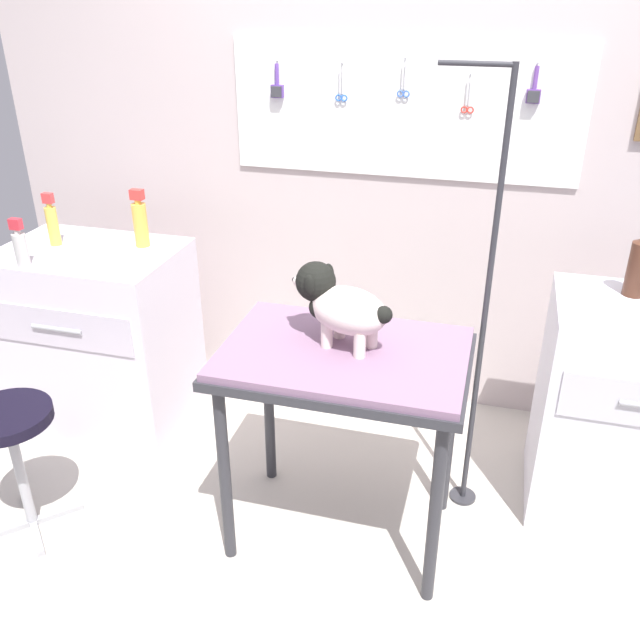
{
  "coord_description": "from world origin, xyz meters",
  "views": [
    {
      "loc": [
        0.47,
        -1.8,
        1.97
      ],
      "look_at": [
        -0.06,
        0.14,
        0.95
      ],
      "focal_mm": 37.88,
      "sensor_mm": 36.0,
      "label": 1
    }
  ],
  "objects_px": {
    "grooming_arm": "(481,327)",
    "soda_bottle": "(639,267)",
    "grooming_table": "(344,373)",
    "cabinet_right": "(629,411)",
    "counter_left": "(101,338)",
    "stool": "(11,434)",
    "detangler_spray": "(140,222)",
    "dog": "(339,304)"
  },
  "relations": [
    {
      "from": "grooming_arm",
      "to": "stool",
      "type": "distance_m",
      "value": 1.81
    },
    {
      "from": "stool",
      "to": "counter_left",
      "type": "bearing_deg",
      "value": 96.42
    },
    {
      "from": "cabinet_right",
      "to": "detangler_spray",
      "type": "distance_m",
      "value": 2.2
    },
    {
      "from": "grooming_arm",
      "to": "soda_bottle",
      "type": "distance_m",
      "value": 0.63
    },
    {
      "from": "dog",
      "to": "soda_bottle",
      "type": "distance_m",
      "value": 1.15
    },
    {
      "from": "stool",
      "to": "grooming_table",
      "type": "bearing_deg",
      "value": 14.25
    },
    {
      "from": "soda_bottle",
      "to": "cabinet_right",
      "type": "bearing_deg",
      "value": -59.17
    },
    {
      "from": "stool",
      "to": "detangler_spray",
      "type": "distance_m",
      "value": 1.05
    },
    {
      "from": "grooming_arm",
      "to": "dog",
      "type": "bearing_deg",
      "value": -149.76
    },
    {
      "from": "grooming_arm",
      "to": "detangler_spray",
      "type": "xyz_separation_m",
      "value": [
        -1.52,
        0.25,
        0.19
      ]
    },
    {
      "from": "counter_left",
      "to": "grooming_table",
      "type": "bearing_deg",
      "value": -19.27
    },
    {
      "from": "dog",
      "to": "cabinet_right",
      "type": "xyz_separation_m",
      "value": [
        1.08,
        0.42,
        -0.52
      ]
    },
    {
      "from": "dog",
      "to": "detangler_spray",
      "type": "bearing_deg",
      "value": 153.06
    },
    {
      "from": "grooming_table",
      "to": "dog",
      "type": "bearing_deg",
      "value": 126.64
    },
    {
      "from": "grooming_arm",
      "to": "soda_bottle",
      "type": "xyz_separation_m",
      "value": [
        0.54,
        0.25,
        0.2
      ]
    },
    {
      "from": "detangler_spray",
      "to": "counter_left",
      "type": "bearing_deg",
      "value": -151.14
    },
    {
      "from": "detangler_spray",
      "to": "cabinet_right",
      "type": "bearing_deg",
      "value": -2.91
    },
    {
      "from": "dog",
      "to": "soda_bottle",
      "type": "bearing_deg",
      "value": 27.46
    },
    {
      "from": "cabinet_right",
      "to": "stool",
      "type": "xyz_separation_m",
      "value": [
        -2.26,
        -0.77,
        -0.01
      ]
    },
    {
      "from": "grooming_table",
      "to": "detangler_spray",
      "type": "distance_m",
      "value": 1.25
    },
    {
      "from": "grooming_arm",
      "to": "detangler_spray",
      "type": "distance_m",
      "value": 1.56
    },
    {
      "from": "detangler_spray",
      "to": "stool",
      "type": "bearing_deg",
      "value": -98.53
    },
    {
      "from": "counter_left",
      "to": "detangler_spray",
      "type": "distance_m",
      "value": 0.61
    },
    {
      "from": "soda_bottle",
      "to": "grooming_table",
      "type": "bearing_deg",
      "value": -150.05
    },
    {
      "from": "stool",
      "to": "cabinet_right",
      "type": "bearing_deg",
      "value": 18.86
    },
    {
      "from": "grooming_table",
      "to": "cabinet_right",
      "type": "bearing_deg",
      "value": 23.88
    },
    {
      "from": "dog",
      "to": "detangler_spray",
      "type": "distance_m",
      "value": 1.17
    },
    {
      "from": "grooming_table",
      "to": "stool",
      "type": "xyz_separation_m",
      "value": [
        -1.21,
        -0.31,
        -0.28
      ]
    },
    {
      "from": "dog",
      "to": "counter_left",
      "type": "relative_size",
      "value": 0.43
    },
    {
      "from": "grooming_arm",
      "to": "counter_left",
      "type": "distance_m",
      "value": 1.78
    },
    {
      "from": "soda_bottle",
      "to": "detangler_spray",
      "type": "bearing_deg",
      "value": 179.9
    },
    {
      "from": "dog",
      "to": "soda_bottle",
      "type": "height_order",
      "value": "soda_bottle"
    },
    {
      "from": "grooming_table",
      "to": "detangler_spray",
      "type": "bearing_deg",
      "value": 152.01
    },
    {
      "from": "stool",
      "to": "soda_bottle",
      "type": "relative_size",
      "value": 2.22
    },
    {
      "from": "counter_left",
      "to": "stool",
      "type": "bearing_deg",
      "value": -83.58
    },
    {
      "from": "counter_left",
      "to": "detangler_spray",
      "type": "height_order",
      "value": "detangler_spray"
    },
    {
      "from": "counter_left",
      "to": "stool",
      "type": "relative_size",
      "value": 1.63
    },
    {
      "from": "grooming_table",
      "to": "counter_left",
      "type": "distance_m",
      "value": 1.4
    },
    {
      "from": "grooming_table",
      "to": "dog",
      "type": "relative_size",
      "value": 2.26
    },
    {
      "from": "grooming_table",
      "to": "counter_left",
      "type": "xyz_separation_m",
      "value": [
        -1.29,
        0.45,
        -0.28
      ]
    },
    {
      "from": "soda_bottle",
      "to": "counter_left",
      "type": "bearing_deg",
      "value": -177.09
    },
    {
      "from": "dog",
      "to": "grooming_arm",
      "type": "bearing_deg",
      "value": 30.24
    }
  ]
}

